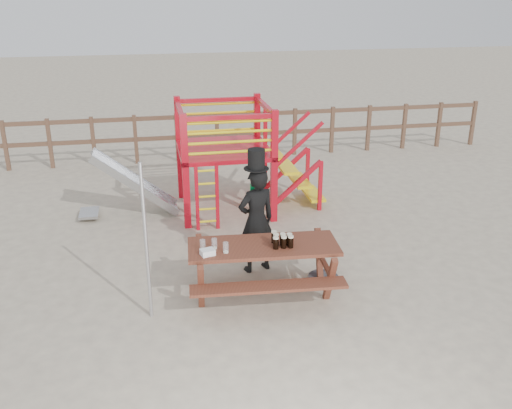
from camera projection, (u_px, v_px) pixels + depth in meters
name	position (u px, v px, depth m)	size (l,w,h in m)	color
ground	(248.00, 303.00, 7.96)	(60.00, 60.00, 0.00)	#BFB194
back_fence	(197.00, 131.00, 14.09)	(15.09, 0.09, 1.20)	brown
playground_fort	(220.00, 157.00, 10.86)	(4.71, 1.84, 2.10)	red
picnic_table	(263.00, 264.00, 7.96)	(2.17, 1.58, 0.80)	brown
man_with_hat	(256.00, 218.00, 8.57)	(0.69, 0.55, 1.94)	black
metal_pole	(146.00, 243.00, 7.25)	(0.05, 0.05, 2.16)	#B2B2B7
parasol_base	(323.00, 279.00, 8.49)	(0.45, 0.45, 0.19)	#353539
paper_bag	(208.00, 252.00, 7.54)	(0.18, 0.14, 0.08)	white
stout_pints	(282.00, 240.00, 7.79)	(0.29, 0.28, 0.17)	black
empty_glasses	(214.00, 246.00, 7.66)	(0.37, 0.22, 0.15)	silver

